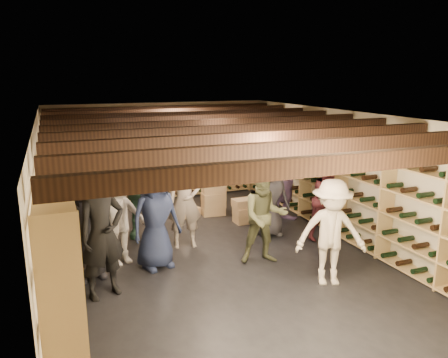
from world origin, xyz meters
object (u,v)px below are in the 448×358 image
person_2 (265,216)px  person_9 (120,218)px  person_6 (155,217)px  crate_loose (188,212)px  person_12 (270,196)px  person_0 (86,226)px  person_10 (139,189)px  person_1 (102,234)px  person_11 (283,180)px  crate_stack_left (214,200)px  person_3 (331,233)px  person_8 (328,200)px  crate_stack_right (245,211)px  person_7 (185,201)px

person_2 → person_9: 2.36m
person_6 → crate_loose: bearing=46.5°
person_2 → person_12: size_ratio=1.01×
crate_loose → person_0: (-2.33, -2.40, 0.76)m
person_0 → person_6: (1.07, 0.02, 0.00)m
person_10 → person_2: bearing=-28.8°
person_2 → person_10: (-1.68, 1.96, 0.14)m
person_1 → person_6: size_ratio=1.08×
person_2 → person_11: 2.20m
crate_loose → person_0: bearing=-134.2°
person_0 → person_1: (0.17, -0.65, 0.07)m
crate_stack_left → person_0: 3.69m
person_2 → crate_stack_left: bearing=100.9°
crate_loose → person_12: size_ratio=0.32×
person_9 → person_3: bearing=-52.2°
person_0 → person_9: size_ratio=1.07×
person_2 → person_11: person_11 is taller
crate_stack_left → person_3: 3.80m
crate_stack_left → person_2: size_ratio=0.43×
person_3 → person_12: size_ratio=1.02×
crate_loose → person_1: bearing=-125.3°
person_10 → person_11: 3.01m
person_9 → person_8: bearing=-22.9°
person_6 → person_8: bearing=-15.1°
crate_stack_right → person_9: bearing=-157.3°
crate_loose → person_10: person_10 is taller
crate_stack_right → person_11: bearing=-15.0°
person_3 → person_10: person_10 is taller
person_0 → person_7: bearing=5.2°
person_0 → person_1: 0.68m
person_10 → person_0: bearing=-105.5°
person_2 → person_3: 1.19m
person_10 → person_12: (2.35, -0.87, -0.15)m
crate_stack_left → person_10: bearing=-157.8°
crate_stack_left → person_12: (0.56, -1.60, 0.45)m
crate_stack_right → person_6: bearing=-146.6°
crate_loose → person_11: size_ratio=0.27×
person_3 → crate_stack_right: bearing=111.4°
person_9 → person_11: (3.54, 0.95, 0.12)m
person_1 → person_8: bearing=-10.4°
person_1 → person_9: bearing=48.9°
crate_stack_left → person_1: bearing=-133.3°
crate_stack_left → person_8: person_8 is taller
person_1 → person_12: person_1 is taller
person_1 → person_9: person_1 is taller
crate_stack_right → crate_loose: (-1.00, 0.89, -0.17)m
person_3 → person_10: 3.76m
person_0 → person_8: person_0 is taller
person_7 → person_11: 2.41m
person_9 → person_7: bearing=-2.4°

